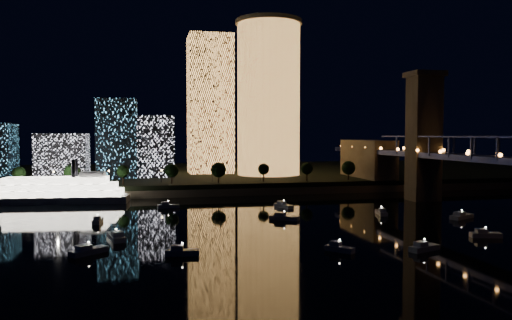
{
  "coord_description": "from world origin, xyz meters",
  "views": [
    {
      "loc": [
        -40.51,
        -125.2,
        25.66
      ],
      "look_at": [
        -0.71,
        55.0,
        16.29
      ],
      "focal_mm": 35.0,
      "sensor_mm": 36.0,
      "label": 1
    }
  ],
  "objects_px": {
    "truss_bridge": "(507,166)",
    "riverboat": "(50,192)",
    "tower_cylindrical": "(269,98)",
    "tower_rectangular": "(210,105)"
  },
  "relations": [
    {
      "from": "tower_cylindrical",
      "to": "truss_bridge",
      "type": "xyz_separation_m",
      "value": [
        43.63,
        -121.03,
        -28.31
      ]
    },
    {
      "from": "tower_cylindrical",
      "to": "riverboat",
      "type": "distance_m",
      "value": 117.14
    },
    {
      "from": "truss_bridge",
      "to": "riverboat",
      "type": "bearing_deg",
      "value": 153.73
    },
    {
      "from": "tower_cylindrical",
      "to": "tower_rectangular",
      "type": "bearing_deg",
      "value": 142.67
    },
    {
      "from": "tower_rectangular",
      "to": "truss_bridge",
      "type": "xyz_separation_m",
      "value": [
        71.27,
        -142.11,
        -25.76
      ]
    },
    {
      "from": "truss_bridge",
      "to": "tower_rectangular",
      "type": "bearing_deg",
      "value": 116.63
    },
    {
      "from": "tower_cylindrical",
      "to": "riverboat",
      "type": "bearing_deg",
      "value": -152.08
    },
    {
      "from": "truss_bridge",
      "to": "tower_cylindrical",
      "type": "bearing_deg",
      "value": 109.82
    },
    {
      "from": "truss_bridge",
      "to": "riverboat",
      "type": "xyz_separation_m",
      "value": [
        -140.84,
        69.51,
        -11.92
      ]
    },
    {
      "from": "tower_cylindrical",
      "to": "tower_rectangular",
      "type": "height_order",
      "value": "tower_cylindrical"
    }
  ]
}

